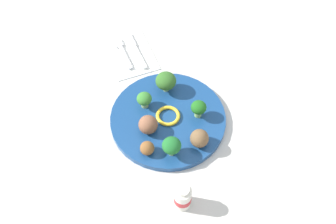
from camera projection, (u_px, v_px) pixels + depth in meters
ground_plane at (168, 121)px, 0.93m from camera, size 4.00×4.00×0.00m
plate at (168, 119)px, 0.93m from camera, size 0.28×0.28×0.02m
broccoli_floret_back_left at (172, 146)px, 0.83m from camera, size 0.04×0.04×0.05m
broccoli_floret_center at (144, 99)px, 0.92m from camera, size 0.04×0.04×0.04m
broccoli_floret_far_rim at (166, 81)px, 0.94m from camera, size 0.05×0.05×0.06m
broccoli_floret_back_right at (199, 108)px, 0.90m from camera, size 0.04×0.04×0.05m
meatball_back_right at (147, 148)px, 0.85m from camera, size 0.03×0.03×0.03m
meatball_far_rim at (199, 138)px, 0.86m from camera, size 0.04×0.04×0.04m
meatball_mid_right at (148, 125)px, 0.88m from camera, size 0.05×0.05×0.05m
pepper_ring_back_left at (170, 116)px, 0.92m from camera, size 0.07×0.07×0.01m
napkin at (130, 53)px, 1.06m from camera, size 0.17×0.13×0.01m
fork at (123, 52)px, 1.06m from camera, size 0.12×0.02×0.01m
knife at (135, 49)px, 1.07m from camera, size 0.15×0.02×0.01m
yogurt_bottle at (183, 197)px, 0.78m from camera, size 0.04×0.04×0.07m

